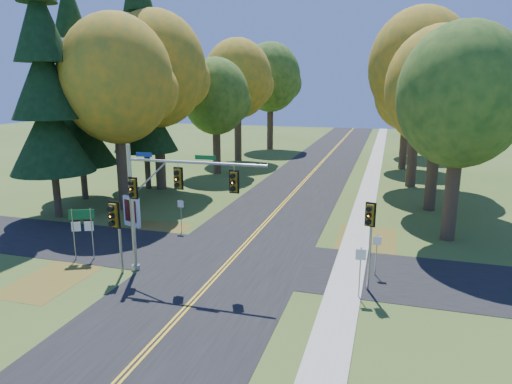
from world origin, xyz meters
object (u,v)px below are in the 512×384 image
(east_signal_pole, at_px, (370,225))
(traffic_mast, at_px, (163,193))
(info_kiosk, at_px, (132,212))
(route_sign_cluster, at_px, (82,224))

(east_signal_pole, bearing_deg, traffic_mast, -158.49)
(info_kiosk, bearing_deg, east_signal_pole, 0.22)
(traffic_mast, bearing_deg, info_kiosk, 131.54)
(east_signal_pole, relative_size, route_sign_cluster, 1.48)
(traffic_mast, relative_size, east_signal_pole, 1.68)
(traffic_mast, xyz_separation_m, route_sign_cluster, (-5.17, 0.57, -2.14))
(traffic_mast, bearing_deg, east_signal_pole, 4.26)
(traffic_mast, distance_m, route_sign_cluster, 5.63)
(east_signal_pole, distance_m, route_sign_cluster, 14.86)
(info_kiosk, bearing_deg, traffic_mast, -27.66)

